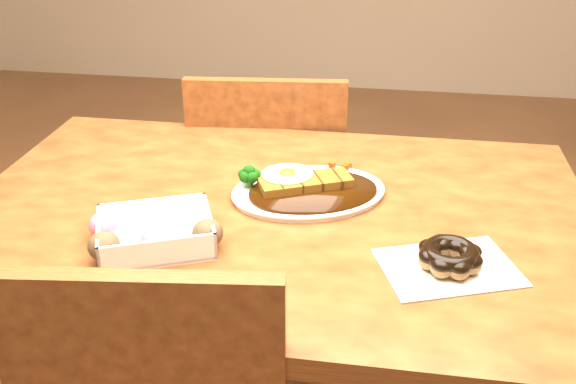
# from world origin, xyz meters

# --- Properties ---
(table) EXTENTS (1.20, 0.80, 0.75)m
(table) POSITION_xyz_m (0.00, 0.00, 0.65)
(table) COLOR #522710
(table) RESTS_ON ground
(chair_far) EXTENTS (0.46, 0.46, 0.87)m
(chair_far) POSITION_xyz_m (-0.11, 0.54, 0.48)
(chair_far) COLOR #522710
(chair_far) RESTS_ON ground
(katsu_curry_plate) EXTENTS (0.35, 0.30, 0.06)m
(katsu_curry_plate) POSITION_xyz_m (0.05, 0.06, 0.77)
(katsu_curry_plate) COLOR white
(katsu_curry_plate) RESTS_ON table
(donut_box) EXTENTS (0.24, 0.21, 0.05)m
(donut_box) POSITION_xyz_m (-0.18, -0.16, 0.78)
(donut_box) COLOR white
(donut_box) RESTS_ON table
(pon_de_ring) EXTENTS (0.25, 0.22, 0.04)m
(pon_de_ring) POSITION_xyz_m (0.31, -0.15, 0.77)
(pon_de_ring) COLOR silver
(pon_de_ring) RESTS_ON table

